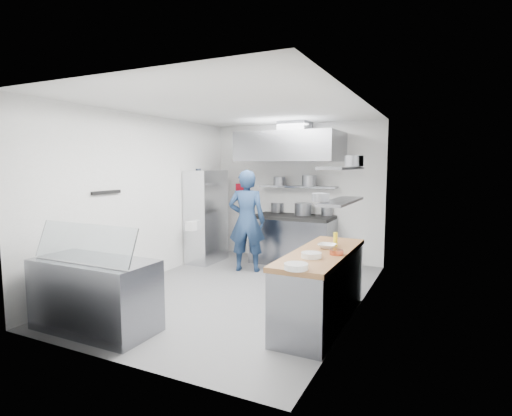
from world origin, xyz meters
The scene contains 36 objects.
floor centered at (0.00, 0.00, 0.00)m, with size 5.00×5.00×0.00m, color slate.
ceiling centered at (0.00, 0.00, 2.80)m, with size 5.00×5.00×0.00m, color silver.
wall_back centered at (0.00, 2.50, 1.40)m, with size 3.60×0.02×2.80m, color white.
wall_front centered at (0.00, -2.50, 1.40)m, with size 3.60×0.02×2.80m, color white.
wall_left centered at (-1.80, 0.00, 1.40)m, with size 5.00×0.02×2.80m, color white.
wall_right centered at (1.80, 0.00, 1.40)m, with size 5.00×0.02×2.80m, color white.
gas_range centered at (0.10, 2.10, 0.45)m, with size 1.60×0.80×0.90m, color gray.
cooktop centered at (0.10, 2.10, 0.93)m, with size 1.57×0.78×0.06m, color black.
stock_pot_left centered at (-0.41, 2.49, 1.06)m, with size 0.28×0.28×0.20m, color slate.
stock_pot_mid centered at (0.25, 2.24, 1.08)m, with size 0.33×0.33×0.24m, color slate.
stock_pot_right centered at (0.69, 2.41, 1.04)m, with size 0.23×0.23×0.16m, color slate.
over_range_shelf centered at (0.10, 2.34, 1.52)m, with size 1.60×0.30×0.04m, color gray.
shelf_pot_a centered at (-0.28, 2.28, 1.63)m, with size 0.25×0.25×0.18m, color slate.
shelf_pot_b centered at (0.39, 2.18, 1.65)m, with size 0.28×0.28×0.22m, color slate.
extractor_hood centered at (0.10, 1.93, 2.30)m, with size 1.90×1.15×0.55m, color gray.
hood_duct centered at (0.10, 2.15, 2.68)m, with size 0.55×0.55×0.24m, color slate.
red_firebox centered at (-1.25, 2.44, 1.42)m, with size 0.22×0.10×0.26m, color red.
chef centered at (-0.46, 1.17, 0.94)m, with size 0.68×0.45×1.87m, color navy.
wire_rack centered at (-1.53, 1.46, 0.93)m, with size 0.50×0.90×1.85m, color silver.
rack_bin_a centered at (-1.53, 0.94, 0.80)m, with size 0.15×0.19×0.17m, color white.
rack_bin_b centered at (-1.53, 1.38, 1.30)m, with size 0.14×0.18×0.16m, color yellow.
rack_jar centered at (-1.48, 1.13, 1.80)m, with size 0.10×0.10×0.18m, color black.
knife_strip centered at (-1.78, -0.90, 1.55)m, with size 0.04×0.55×0.05m, color black.
prep_counter_base centered at (1.48, -0.60, 0.42)m, with size 0.62×2.00×0.84m, color gray.
prep_counter_top centered at (1.48, -0.60, 0.87)m, with size 0.65×2.04×0.06m, color olive.
plate_stack_a centered at (1.49, -1.55, 0.93)m, with size 0.25×0.25×0.06m, color white.
plate_stack_b centered at (1.47, -0.99, 0.93)m, with size 0.23×0.23×0.06m, color white.
copper_pan centered at (1.69, -0.71, 0.93)m, with size 0.16×0.16×0.06m, color #C25836.
squeeze_bottle centered at (1.55, -0.22, 0.99)m, with size 0.05×0.05×0.18m, color yellow.
mixing_bowl centered at (1.49, -0.40, 0.93)m, with size 0.23×0.23×0.06m, color white.
wall_shelf_lower centered at (1.64, -0.30, 1.50)m, with size 0.30×1.30×0.04m, color gray.
wall_shelf_upper centered at (1.64, -0.30, 1.92)m, with size 0.30×1.30×0.04m, color gray.
shelf_pot_c centered at (1.47, -0.65, 1.57)m, with size 0.21×0.21×0.10m, color slate.
shelf_pot_d centered at (1.72, 0.00, 2.01)m, with size 0.24×0.24×0.14m, color slate.
display_case centered at (-0.87, -2.00, 0.42)m, with size 1.50×0.70×0.85m, color gray.
display_glass centered at (-0.87, -2.12, 1.07)m, with size 1.47×0.02×0.45m, color silver.
Camera 1 is at (2.85, -5.30, 1.96)m, focal length 28.00 mm.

